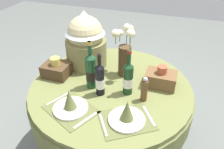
# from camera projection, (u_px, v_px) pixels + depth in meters

# --- Properties ---
(ground) EXTENTS (8.00, 8.00, 0.00)m
(ground) POSITION_uv_depth(u_px,v_px,m) (111.00, 144.00, 2.14)
(ground) COLOR slate
(dining_table) EXTENTS (1.30, 1.30, 0.72)m
(dining_table) POSITION_uv_depth(u_px,v_px,m) (111.00, 99.00, 1.82)
(dining_table) COLOR olive
(dining_table) RESTS_ON ground
(place_setting_left) EXTENTS (0.42, 0.38, 0.16)m
(place_setting_left) POSITION_uv_depth(u_px,v_px,m) (70.00, 104.00, 1.48)
(place_setting_left) COLOR brown
(place_setting_left) RESTS_ON dining_table
(place_setting_right) EXTENTS (0.43, 0.40, 0.16)m
(place_setting_right) POSITION_uv_depth(u_px,v_px,m) (127.00, 115.00, 1.39)
(place_setting_right) COLOR brown
(place_setting_right) RESTS_ON dining_table
(flower_vase) EXTENTS (0.20, 0.19, 0.43)m
(flower_vase) POSITION_uv_depth(u_px,v_px,m) (124.00, 53.00, 1.77)
(flower_vase) COLOR #47331E
(flower_vase) RESTS_ON dining_table
(wine_bottle_left) EXTENTS (0.08, 0.08, 0.38)m
(wine_bottle_left) POSITION_uv_depth(u_px,v_px,m) (91.00, 71.00, 1.65)
(wine_bottle_left) COLOR #194223
(wine_bottle_left) RESTS_ON dining_table
(wine_bottle_centre) EXTENTS (0.07, 0.07, 0.36)m
(wine_bottle_centre) POSITION_uv_depth(u_px,v_px,m) (128.00, 78.00, 1.59)
(wine_bottle_centre) COLOR #143819
(wine_bottle_centre) RESTS_ON dining_table
(wine_bottle_right) EXTENTS (0.07, 0.07, 0.33)m
(wine_bottle_right) POSITION_uv_depth(u_px,v_px,m) (100.00, 79.00, 1.58)
(wine_bottle_right) COLOR black
(wine_bottle_right) RESTS_ON dining_table
(pepper_mill) EXTENTS (0.05, 0.05, 0.20)m
(pepper_mill) POSITION_uv_depth(u_px,v_px,m) (144.00, 90.00, 1.54)
(pepper_mill) COLOR brown
(pepper_mill) RESTS_ON dining_table
(gift_tub_back_left) EXTENTS (0.36, 0.36, 0.49)m
(gift_tub_back_left) POSITION_uv_depth(u_px,v_px,m) (86.00, 38.00, 1.87)
(gift_tub_back_left) COLOR olive
(gift_tub_back_left) RESTS_ON dining_table
(woven_basket_side_left) EXTENTS (0.21, 0.18, 0.17)m
(woven_basket_side_left) POSITION_uv_depth(u_px,v_px,m) (57.00, 69.00, 1.82)
(woven_basket_side_left) COLOR #47331E
(woven_basket_side_left) RESTS_ON dining_table
(woven_basket_side_right) EXTENTS (0.23, 0.17, 0.17)m
(woven_basket_side_right) POSITION_uv_depth(u_px,v_px,m) (161.00, 78.00, 1.71)
(woven_basket_side_right) COLOR brown
(woven_basket_side_right) RESTS_ON dining_table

